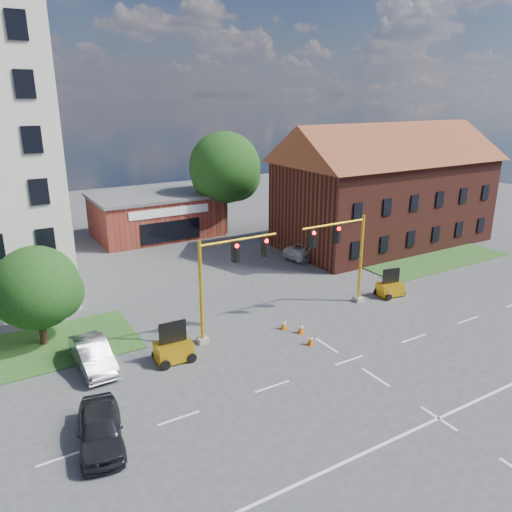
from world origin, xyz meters
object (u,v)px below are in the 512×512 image
trailer_east (390,288)px  sedan_dark (100,428)px  signal_mast_east (343,251)px  signal_mast_west (227,275)px  pickup_white (310,250)px  trailer_west (174,349)px

trailer_east → sedan_dark: trailer_east is taller
signal_mast_east → sedan_dark: size_ratio=1.41×
signal_mast_west → pickup_white: 16.94m
trailer_east → pickup_white: trailer_east is taller
signal_mast_west → sedan_dark: (-9.05, -5.95, -3.17)m
trailer_east → sedan_dark: bearing=-154.7°
signal_mast_east → trailer_west: signal_mast_east is taller
signal_mast_east → trailer_west: 13.05m
trailer_east → sedan_dark: size_ratio=0.45×
signal_mast_west → pickup_white: (13.46, 9.78, -3.22)m
trailer_west → sedan_dark: size_ratio=0.50×
trailer_west → sedan_dark: (-5.16, -4.85, 0.06)m
trailer_west → sedan_dark: trailer_west is taller
signal_mast_east → pickup_white: size_ratio=1.23×
pickup_white → sedan_dark: size_ratio=1.15×
signal_mast_east → pickup_white: (4.75, 9.78, -3.22)m
signal_mast_east → trailer_west: bearing=-175.0°
signal_mast_east → trailer_east: size_ratio=3.14×
signal_mast_east → pickup_white: signal_mast_east is taller
trailer_east → sedan_dark: 22.69m
trailer_west → pickup_white: size_ratio=0.44×
trailer_east → sedan_dark: (-22.00, -5.53, 0.13)m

